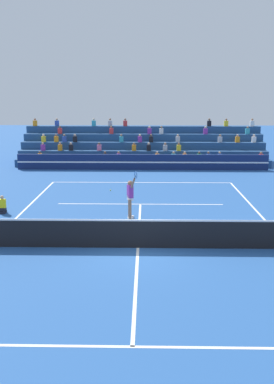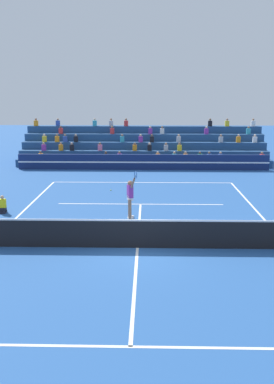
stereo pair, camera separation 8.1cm
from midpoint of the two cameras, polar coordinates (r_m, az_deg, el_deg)
The scene contains 8 objects.
ground_plane at distance 16.29m, azimuth -0.02°, elevation -7.10°, with size 120.00×120.00×0.00m, color #285699.
court_lines at distance 16.29m, azimuth -0.02°, elevation -7.09°, with size 11.10×23.90×0.01m.
tennis_net at distance 16.12m, azimuth -0.02°, elevation -5.28°, with size 12.00×0.10×1.10m.
sponsor_banner_wall at distance 32.31m, azimuth 0.61°, elevation 3.82°, with size 18.00×0.26×1.10m.
bleacher_stand at distance 36.01m, azimuth 0.68°, elevation 5.49°, with size 18.98×4.75×3.38m.
ball_kid_courtside at distance 21.62m, azimuth -16.81°, elevation -1.75°, with size 0.30×0.36×0.84m.
tennis_player at distance 19.67m, azimuth -0.98°, elevation -0.65°, with size 0.50×1.25×2.33m.
tennis_ball at distance 25.52m, azimuth -3.48°, elevation 0.24°, with size 0.07×0.07×0.07m, color #C6DB33.
Camera 1 is at (0.29, -15.33, 5.51)m, focal length 42.00 mm.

